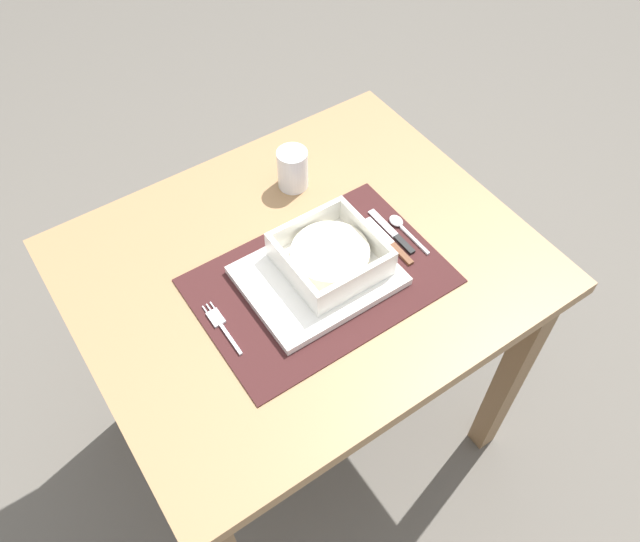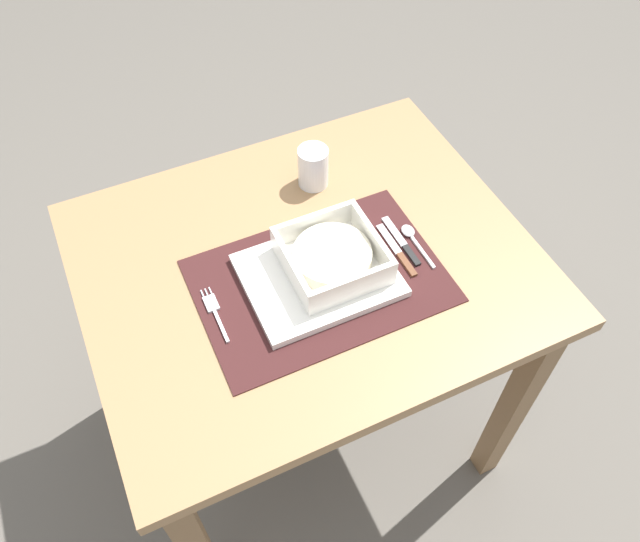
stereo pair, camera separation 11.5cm
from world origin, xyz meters
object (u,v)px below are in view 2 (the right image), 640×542
dining_table (308,296)px  butter_knife (403,244)px  bread_knife (399,253)px  drinking_glass (313,169)px  fork (214,310)px  spoon (411,235)px  porridge_bowl (332,258)px

dining_table → butter_knife: butter_knife is taller
dining_table → butter_knife: 0.23m
bread_knife → drinking_glass: 0.26m
fork → bread_knife: size_ratio=0.92×
bread_knife → drinking_glass: size_ratio=1.58×
drinking_glass → spoon: bearing=-63.7°
spoon → drinking_glass: (-0.11, 0.22, 0.03)m
dining_table → fork: 0.24m
fork → spoon: bearing=-0.6°
bread_knife → porridge_bowl: bearing=177.9°
fork → bread_knife: bearing=-4.9°
spoon → butter_knife: (-0.02, -0.01, -0.00)m
dining_table → porridge_bowl: (0.03, -0.05, 0.16)m
spoon → fork: bearing=-176.8°
dining_table → drinking_glass: 0.26m
fork → drinking_glass: drinking_glass is taller
dining_table → bread_knife: bread_knife is taller
butter_knife → bread_knife: same height
fork → porridge_bowl: bearing=-2.9°
porridge_bowl → butter_knife: 0.16m
drinking_glass → butter_knife: bearing=-69.7°
spoon → drinking_glass: bearing=119.1°
spoon → bread_knife: 0.05m
dining_table → spoon: spoon is taller
butter_knife → drinking_glass: size_ratio=1.52×
fork → spoon: spoon is taller
porridge_bowl → butter_knife: size_ratio=1.29×
dining_table → spoon: size_ratio=7.30×
bread_knife → drinking_glass: drinking_glass is taller
spoon → butter_knife: bearing=-152.1°
butter_knife → drinking_glass: 0.25m
dining_table → fork: (-0.20, -0.04, 0.12)m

